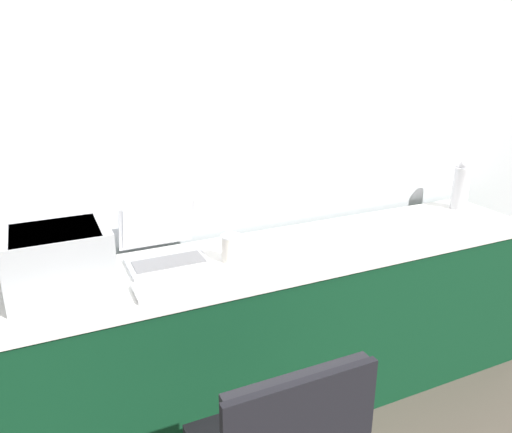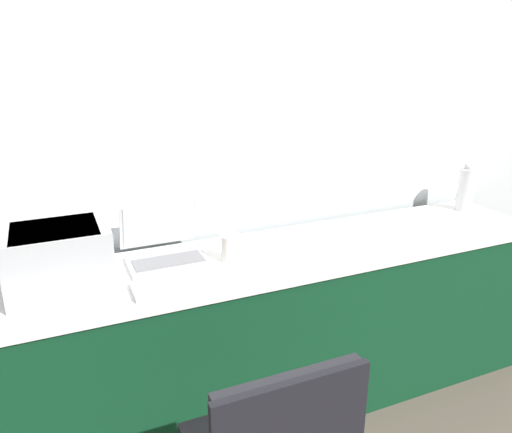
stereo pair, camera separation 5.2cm
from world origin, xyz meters
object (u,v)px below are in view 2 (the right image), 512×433
coffee_cup (231,248)px  printer (58,253)px  laptop_left (164,248)px  external_keyboard (183,283)px  metal_pitcher (466,188)px

coffee_cup → printer: bearing=176.4°
laptop_left → external_keyboard: size_ratio=0.86×
external_keyboard → coffee_cup: 0.30m
coffee_cup → metal_pitcher: bearing=5.1°
external_keyboard → metal_pitcher: metal_pitcher is taller
printer → coffee_cup: (0.69, -0.04, -0.08)m
external_keyboard → metal_pitcher: size_ratio=1.44×
laptop_left → external_keyboard: bearing=-88.7°
laptop_left → metal_pitcher: 1.72m
laptop_left → metal_pitcher: size_ratio=1.23×
printer → external_keyboard: printer is taller
printer → metal_pitcher: (2.15, 0.09, -0.01)m
printer → metal_pitcher: bearing=2.3°
laptop_left → coffee_cup: size_ratio=2.83×
external_keyboard → coffee_cup: coffee_cup is taller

